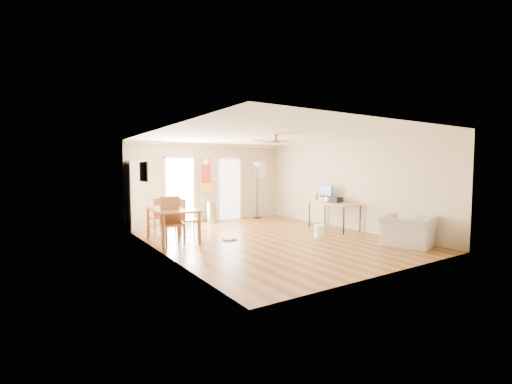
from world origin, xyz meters
TOP-DOWN VIEW (x-y plane):
  - floor at (0.00, 0.00)m, footprint 7.00×7.00m
  - ceiling at (0.00, 0.00)m, footprint 5.50×7.00m
  - wall_back at (0.00, 3.50)m, footprint 5.50×0.04m
  - wall_front at (0.00, -3.50)m, footprint 5.50×0.04m
  - wall_left at (-2.75, 0.00)m, footprint 0.04×7.00m
  - wall_right at (2.75, 0.00)m, footprint 0.04×7.00m
  - crown_molding at (0.00, 0.00)m, footprint 5.50×7.00m
  - kitchen_doorway at (-1.05, 3.48)m, footprint 0.90×0.10m
  - bathroom_doorway at (0.75, 3.48)m, footprint 0.80×0.10m
  - wall_decal at (-0.13, 3.48)m, footprint 0.46×0.03m
  - ac_grille at (2.05, 3.47)m, footprint 0.50×0.04m
  - framed_poster at (-2.73, 1.40)m, footprint 0.04×0.66m
  - ceiling_fan at (0.00, -0.30)m, footprint 1.24×1.24m
  - bookshelf at (-2.53, 3.18)m, footprint 0.60×0.97m
  - dining_table at (-2.15, 1.04)m, footprint 1.04×1.64m
  - dining_chair_right_a at (-1.60, 1.80)m, footprint 0.46×0.46m
  - dining_chair_right_b at (-1.60, 1.30)m, footprint 0.43×0.43m
  - dining_chair_near at (-2.30, 0.58)m, footprint 0.49×0.49m
  - dining_chair_far at (-2.10, 2.42)m, footprint 0.45×0.45m
  - trash_can at (-0.09, 3.16)m, footprint 0.40×0.40m
  - torchiere_lamp at (1.72, 3.19)m, footprint 0.42×0.42m
  - computer_desk at (2.34, 0.05)m, footprint 0.73×1.46m
  - imac at (2.47, 0.52)m, footprint 0.22×0.51m
  - keyboard at (2.20, 0.48)m, footprint 0.19×0.42m
  - printer at (2.45, 0.08)m, footprint 0.28×0.33m
  - orange_bottle at (2.30, 0.74)m, footprint 0.09×0.09m
  - wastebasket_a at (1.23, -0.54)m, footprint 0.32×0.32m
  - floor_cloth at (-0.93, 0.36)m, footprint 0.31×0.26m
  - armchair at (2.15, -2.44)m, footprint 1.20×1.29m

SIDE VIEW (x-z plane):
  - floor at x=0.00m, z-range 0.00..0.00m
  - floor_cloth at x=-0.93m, z-range 0.00..0.04m
  - wastebasket_a at x=1.23m, z-range 0.00..0.31m
  - trash_can at x=-0.09m, z-range 0.00..0.69m
  - armchair at x=2.15m, z-range 0.00..0.70m
  - computer_desk at x=2.34m, z-range 0.00..0.78m
  - dining_table at x=-2.15m, z-range 0.00..0.80m
  - dining_chair_far at x=-2.10m, z-range 0.00..0.95m
  - dining_chair_right_a at x=-1.60m, z-range 0.00..0.96m
  - dining_chair_right_b at x=-1.60m, z-range 0.00..0.99m
  - dining_chair_near at x=-2.30m, z-range 0.00..1.11m
  - keyboard at x=2.20m, z-range 0.78..0.80m
  - printer at x=2.45m, z-range 0.78..0.95m
  - orange_bottle at x=2.30m, z-range 0.78..1.03m
  - torchiere_lamp at x=1.72m, z-range 0.00..1.99m
  - bookshelf at x=-2.53m, z-range 0.00..2.00m
  - imac at x=2.47m, z-range 0.78..1.26m
  - kitchen_doorway at x=-1.05m, z-range 0.00..2.10m
  - bathroom_doorway at x=0.75m, z-range 0.00..2.10m
  - wall_back at x=0.00m, z-range 0.00..2.60m
  - wall_front at x=0.00m, z-range 0.00..2.60m
  - wall_left at x=-2.75m, z-range 0.00..2.60m
  - wall_right at x=2.75m, z-range 0.00..2.60m
  - wall_decal at x=-0.13m, z-range 1.00..2.10m
  - ac_grille at x=2.05m, z-range 1.40..2.00m
  - framed_poster at x=-2.73m, z-range 1.46..1.94m
  - ceiling_fan at x=0.00m, z-range 2.33..2.53m
  - crown_molding at x=0.00m, z-range 2.52..2.60m
  - ceiling at x=0.00m, z-range 2.60..2.60m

